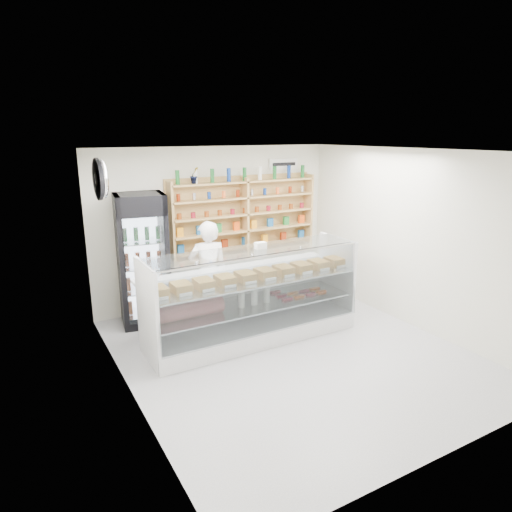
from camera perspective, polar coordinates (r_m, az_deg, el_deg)
room at (r=6.13m, az=4.79°, el=-0.24°), size 5.00×5.00×5.00m
display_counter at (r=6.93m, az=-0.51°, el=-7.27°), size 3.22×0.96×1.40m
shop_worker at (r=7.31m, az=-5.98°, el=-2.19°), size 0.70×0.54×1.71m
drinks_cooler at (r=7.52m, az=-13.96°, el=-0.41°), size 0.86×0.85×2.12m
wall_shelving at (r=8.30m, az=-1.40°, el=5.25°), size 2.84×0.28×1.33m
potted_plant at (r=7.80m, az=-7.71°, el=9.97°), size 0.17×0.15×0.28m
security_mirror at (r=6.21m, az=-18.71°, el=9.09°), size 0.15×0.50×0.50m
wall_sign at (r=8.76m, az=3.46°, el=11.40°), size 0.62×0.03×0.20m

